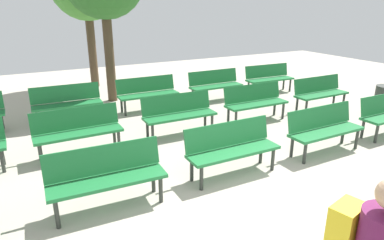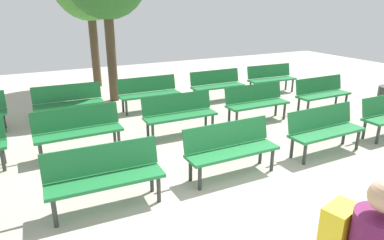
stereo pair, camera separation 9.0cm
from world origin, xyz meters
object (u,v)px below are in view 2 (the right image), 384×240
(bench_r0_c2, at_px, (231,146))
(bench_r1_c1, at_px, (78,128))
(bench_r2_c4, at_px, (271,77))
(bench_r1_c2, at_px, (179,112))
(bench_r0_c3, at_px, (324,128))
(bench_r1_c3, at_px, (256,101))
(bench_r2_c2, at_px, (149,91))
(bench_r0_c1, at_px, (105,173))
(bench_r2_c3, at_px, (217,83))
(bench_r2_c1, at_px, (68,101))
(bench_r1_c4, at_px, (322,92))

(bench_r0_c2, xyz_separation_m, bench_r1_c1, (-2.11, 2.02, 0.00))
(bench_r1_c1, xyz_separation_m, bench_r2_c4, (6.25, 2.04, 0.00))
(bench_r0_c2, bearing_deg, bench_r1_c2, 89.28)
(bench_r0_c3, distance_m, bench_r1_c3, 2.09)
(bench_r1_c3, distance_m, bench_r2_c4, 2.91)
(bench_r0_c2, relative_size, bench_r2_c2, 1.00)
(bench_r0_c1, distance_m, bench_r2_c2, 4.58)
(bench_r2_c2, bearing_deg, bench_r2_c3, 0.17)
(bench_r1_c2, xyz_separation_m, bench_r2_c3, (2.12, 1.98, 0.00))
(bench_r0_c3, bearing_deg, bench_r0_c1, 178.32)
(bench_r0_c3, xyz_separation_m, bench_r2_c2, (-2.03, 4.11, 0.00))
(bench_r1_c2, distance_m, bench_r1_c3, 2.03)
(bench_r0_c3, relative_size, bench_r1_c2, 1.00)
(bench_r1_c2, relative_size, bench_r2_c1, 1.00)
(bench_r1_c1, relative_size, bench_r1_c2, 1.00)
(bench_r0_c3, xyz_separation_m, bench_r1_c4, (2.07, 2.02, 0.00))
(bench_r1_c4, xyz_separation_m, bench_r2_c2, (-4.10, 2.10, 0.00))
(bench_r0_c1, relative_size, bench_r1_c3, 1.01)
(bench_r1_c2, height_order, bench_r1_c4, same)
(bench_r2_c2, bearing_deg, bench_r0_c2, -90.19)
(bench_r0_c3, relative_size, bench_r2_c3, 1.00)
(bench_r1_c1, height_order, bench_r2_c4, same)
(bench_r0_c2, bearing_deg, bench_r0_c3, -1.81)
(bench_r0_c1, height_order, bench_r0_c2, same)
(bench_r0_c2, distance_m, bench_r1_c4, 4.58)
(bench_r0_c2, bearing_deg, bench_r2_c4, 44.24)
(bench_r1_c3, height_order, bench_r2_c3, same)
(bench_r1_c2, distance_m, bench_r2_c1, 2.85)
(bench_r2_c1, distance_m, bench_r2_c2, 2.04)
(bench_r2_c3, bearing_deg, bench_r0_c1, -135.95)
(bench_r0_c1, relative_size, bench_r1_c4, 1.01)
(bench_r1_c3, bearing_deg, bench_r1_c1, -179.20)
(bench_r1_c4, distance_m, bench_r2_c3, 2.89)
(bench_r2_c2, height_order, bench_r2_c4, same)
(bench_r0_c2, relative_size, bench_r0_c3, 1.00)
(bench_r0_c1, height_order, bench_r2_c1, same)
(bench_r2_c1, bearing_deg, bench_r0_c2, -62.08)
(bench_r0_c1, xyz_separation_m, bench_r0_c2, (2.07, 0.00, 0.00))
(bench_r1_c4, relative_size, bench_r2_c4, 0.99)
(bench_r1_c4, xyz_separation_m, bench_r2_c3, (-2.00, 2.09, 0.00))
(bench_r0_c2, height_order, bench_r1_c1, same)
(bench_r1_c4, distance_m, bench_r2_c1, 6.49)
(bench_r1_c2, xyz_separation_m, bench_r2_c1, (-2.02, 2.01, 0.00))
(bench_r1_c3, height_order, bench_r1_c4, same)
(bench_r2_c4, bearing_deg, bench_r2_c2, -177.62)
(bench_r1_c4, bearing_deg, bench_r2_c3, 133.13)
(bench_r0_c3, relative_size, bench_r2_c1, 1.00)
(bench_r2_c4, bearing_deg, bench_r1_c3, -133.68)
(bench_r2_c1, relative_size, bench_r2_c3, 1.01)
(bench_r0_c1, xyz_separation_m, bench_r1_c4, (6.21, 1.96, 0.00))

